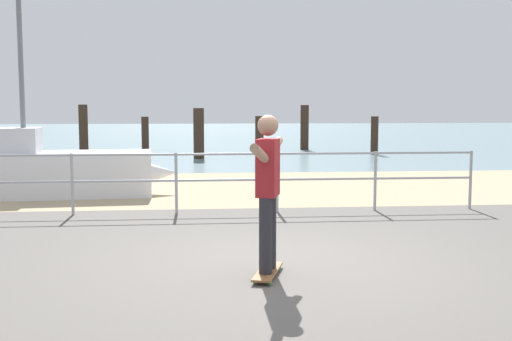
% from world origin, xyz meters
% --- Properties ---
extents(ground_plane, '(24.00, 10.00, 0.04)m').
position_xyz_m(ground_plane, '(0.00, -1.00, 0.00)').
color(ground_plane, '#605B56').
rests_on(ground_plane, ground).
extents(beach_strip, '(24.00, 6.00, 0.04)m').
position_xyz_m(beach_strip, '(0.00, 7.00, 0.00)').
color(beach_strip, tan).
rests_on(beach_strip, ground).
extents(sea_surface, '(72.00, 50.00, 0.04)m').
position_xyz_m(sea_surface, '(0.00, 35.00, 0.00)').
color(sea_surface, '#75939E').
rests_on(sea_surface, ground).
extents(railing_fence, '(10.34, 0.05, 1.05)m').
position_xyz_m(railing_fence, '(-1.31, 3.60, 0.70)').
color(railing_fence, '#9EA0A5').
rests_on(railing_fence, ground).
extents(sailboat, '(5.02, 1.75, 5.61)m').
position_xyz_m(sailboat, '(-3.95, 5.95, 0.53)').
color(sailboat, silver).
rests_on(sailboat, ground).
extents(skateboard, '(0.42, 0.82, 0.08)m').
position_xyz_m(skateboard, '(-0.20, -0.48, 0.07)').
color(skateboard, brown).
rests_on(skateboard, ground).
extents(skateboarder, '(0.50, 1.41, 1.65)m').
position_xyz_m(skateboarder, '(-0.20, -0.48, 1.02)').
color(skateboarder, '#26262B').
rests_on(skateboarder, skateboard).
extents(groyne_post_0, '(0.35, 0.35, 1.90)m').
position_xyz_m(groyne_post_0, '(-5.34, 17.67, 0.95)').
color(groyne_post_0, '#332319').
rests_on(groyne_post_0, ground).
extents(groyne_post_1, '(0.30, 0.30, 1.41)m').
position_xyz_m(groyne_post_1, '(-3.13, 19.28, 0.70)').
color(groyne_post_1, '#332319').
rests_on(groyne_post_1, ground).
extents(groyne_post_2, '(0.37, 0.37, 1.77)m').
position_xyz_m(groyne_post_2, '(-0.92, 14.86, 0.88)').
color(groyne_post_2, '#332319').
rests_on(groyne_post_2, ground).
extents(groyne_post_3, '(0.31, 0.31, 1.48)m').
position_xyz_m(groyne_post_3, '(1.29, 15.85, 0.74)').
color(groyne_post_3, '#332319').
rests_on(groyne_post_3, ground).
extents(groyne_post_4, '(0.35, 0.35, 1.88)m').
position_xyz_m(groyne_post_4, '(3.50, 19.03, 0.94)').
color(groyne_post_4, '#332319').
rests_on(groyne_post_4, ground).
extents(groyne_post_5, '(0.29, 0.29, 1.45)m').
position_xyz_m(groyne_post_5, '(5.71, 16.26, 0.73)').
color(groyne_post_5, '#332319').
rests_on(groyne_post_5, ground).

